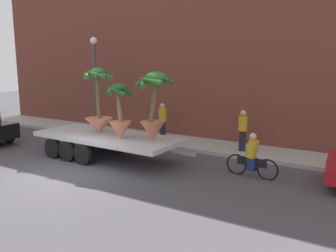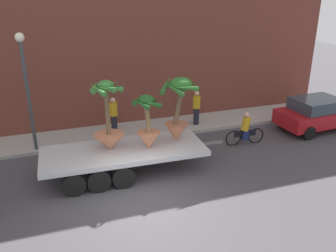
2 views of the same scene
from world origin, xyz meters
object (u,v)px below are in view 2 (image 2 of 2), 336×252
pedestrian_far_left (114,115)px  street_lamp (26,78)px  flatbed_trailer (117,155)px  potted_palm_rear (178,109)px  potted_palm_middle (108,125)px  potted_palm_front (148,127)px  cyclist (245,130)px  pedestrian_near_gate (196,107)px  parked_car (318,113)px

pedestrian_far_left → street_lamp: size_ratio=0.35×
flatbed_trailer → potted_palm_rear: potted_palm_rear is taller
potted_palm_rear → pedestrian_far_left: bearing=117.5°
potted_palm_middle → pedestrian_far_left: potted_palm_middle is taller
potted_palm_front → cyclist: size_ratio=1.13×
potted_palm_front → street_lamp: bearing=142.0°
pedestrian_near_gate → street_lamp: bearing=-176.2°
potted_palm_rear → potted_palm_middle: size_ratio=0.96×
potted_palm_front → potted_palm_rear: bearing=15.3°
flatbed_trailer → street_lamp: bearing=135.1°
potted_palm_front → parked_car: (8.99, 1.52, -1.03)m
potted_palm_front → pedestrian_far_left: 4.04m
potted_palm_front → potted_palm_middle: bearing=164.4°
street_lamp → potted_palm_front: bearing=-38.0°
potted_palm_middle → pedestrian_near_gate: size_ratio=1.53×
potted_palm_middle → pedestrian_far_left: (0.81, 3.53, -0.89)m
potted_palm_front → parked_car: 9.18m
potted_palm_middle → parked_car: potted_palm_middle is taller
flatbed_trailer → pedestrian_near_gate: pedestrian_near_gate is taller
parked_car → pedestrian_far_left: pedestrian_far_left is taller
flatbed_trailer → pedestrian_far_left: 3.71m
pedestrian_near_gate → street_lamp: (-7.56, -0.50, 2.19)m
potted_palm_front → street_lamp: (-4.06, 3.17, 1.37)m
potted_palm_middle → potted_palm_front: potted_palm_middle is taller
pedestrian_near_gate → pedestrian_far_left: size_ratio=1.00×
potted_palm_middle → street_lamp: bearing=134.0°
pedestrian_near_gate → flatbed_trailer: bearing=-143.6°
flatbed_trailer → parked_car: (10.13, 1.26, 0.06)m
potted_palm_rear → parked_car: (7.70, 1.16, -1.44)m
potted_palm_rear → flatbed_trailer: bearing=-177.7°
flatbed_trailer → pedestrian_near_gate: 5.76m
potted_palm_rear → street_lamp: 6.12m
parked_car → street_lamp: 13.37m
cyclist → street_lamp: (-8.80, 2.09, 2.56)m
potted_palm_rear → potted_palm_front: size_ratio=1.21×
potted_palm_middle → pedestrian_far_left: bearing=77.0°
cyclist → parked_car: 4.28m
flatbed_trailer → pedestrian_near_gate: bearing=36.4°
street_lamp → pedestrian_near_gate: bearing=3.8°
flatbed_trailer → potted_palm_rear: size_ratio=2.80×
street_lamp → cyclist: bearing=-13.4°
potted_palm_front → street_lamp: street_lamp is taller
pedestrian_far_left → street_lamp: (-3.50, -0.75, 2.19)m
parked_car → street_lamp: bearing=172.8°
pedestrian_near_gate → pedestrian_far_left: (-4.05, 0.25, 0.00)m
potted_palm_rear → cyclist: size_ratio=1.37×
flatbed_trailer → pedestrian_far_left: bearing=81.0°
potted_palm_middle → cyclist: 6.28m
flatbed_trailer → parked_car: size_ratio=1.69×
flatbed_trailer → potted_palm_rear: (2.43, 0.10, 1.50)m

